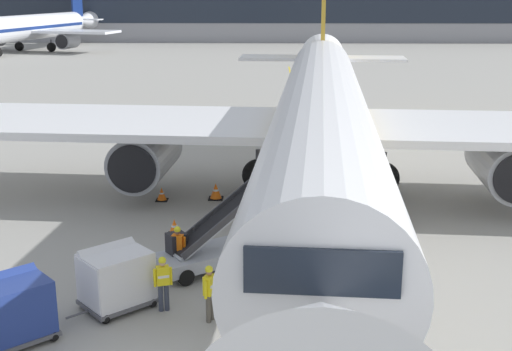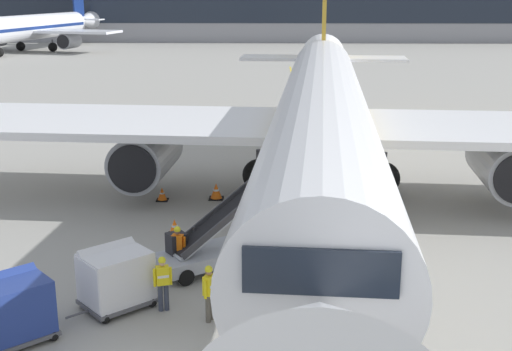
{
  "view_description": "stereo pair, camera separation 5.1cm",
  "coord_description": "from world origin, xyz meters",
  "px_view_note": "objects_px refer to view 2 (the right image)",
  "views": [
    {
      "loc": [
        3.44,
        -13.73,
        9.43
      ],
      "look_at": [
        3.03,
        8.43,
        3.23
      ],
      "focal_mm": 47.09,
      "sensor_mm": 36.0,
      "label": 1
    },
    {
      "loc": [
        3.49,
        -13.73,
        9.43
      ],
      "look_at": [
        3.03,
        8.43,
        3.23
      ],
      "focal_mm": 47.09,
      "sensor_mm": 36.0,
      "label": 2
    }
  ],
  "objects_px": {
    "belt_loader": "(211,243)",
    "safety_cone_wingtip": "(175,227)",
    "safety_cone_engine_keepout": "(216,191)",
    "baggage_cart_lead": "(115,276)",
    "parked_airplane": "(322,115)",
    "ground_crew_marshaller": "(163,280)",
    "distant_airplane": "(32,28)",
    "ground_crew_by_carts": "(178,247)",
    "baggage_cart_second": "(11,308)",
    "safety_cone_nose_mark": "(162,194)",
    "ground_crew_by_loader": "(209,290)"
  },
  "relations": [
    {
      "from": "baggage_cart_second",
      "to": "safety_cone_nose_mark",
      "type": "height_order",
      "value": "baggage_cart_second"
    },
    {
      "from": "ground_crew_by_loader",
      "to": "distant_airplane",
      "type": "height_order",
      "value": "distant_airplane"
    },
    {
      "from": "belt_loader",
      "to": "ground_crew_by_carts",
      "type": "xyz_separation_m",
      "value": [
        -1.08,
        -0.58,
        0.07
      ]
    },
    {
      "from": "safety_cone_engine_keepout",
      "to": "distant_airplane",
      "type": "xyz_separation_m",
      "value": [
        -33.77,
        73.93,
        3.22
      ]
    },
    {
      "from": "ground_crew_marshaller",
      "to": "distant_airplane",
      "type": "bearing_deg",
      "value": 111.22
    },
    {
      "from": "ground_crew_by_loader",
      "to": "ground_crew_marshaller",
      "type": "height_order",
      "value": "same"
    },
    {
      "from": "parked_airplane",
      "to": "ground_crew_marshaller",
      "type": "xyz_separation_m",
      "value": [
        -5.54,
        -11.36,
        -2.92
      ]
    },
    {
      "from": "baggage_cart_second",
      "to": "baggage_cart_lead",
      "type": "bearing_deg",
      "value": 41.37
    },
    {
      "from": "parked_airplane",
      "to": "baggage_cart_lead",
      "type": "distance_m",
      "value": 13.49
    },
    {
      "from": "belt_loader",
      "to": "distant_airplane",
      "type": "distance_m",
      "value": 88.79
    },
    {
      "from": "baggage_cart_second",
      "to": "safety_cone_wingtip",
      "type": "bearing_deg",
      "value": 68.3
    },
    {
      "from": "parked_airplane",
      "to": "ground_crew_marshaller",
      "type": "distance_m",
      "value": 12.97
    },
    {
      "from": "parked_airplane",
      "to": "baggage_cart_lead",
      "type": "bearing_deg",
      "value": -122.2
    },
    {
      "from": "ground_crew_by_carts",
      "to": "safety_cone_nose_mark",
      "type": "bearing_deg",
      "value": 102.64
    },
    {
      "from": "belt_loader",
      "to": "safety_cone_nose_mark",
      "type": "relative_size",
      "value": 7.89
    },
    {
      "from": "distant_airplane",
      "to": "baggage_cart_lead",
      "type": "bearing_deg",
      "value": -69.6
    },
    {
      "from": "baggage_cart_second",
      "to": "safety_cone_nose_mark",
      "type": "relative_size",
      "value": 4.14
    },
    {
      "from": "distant_airplane",
      "to": "ground_crew_by_loader",
      "type": "bearing_deg",
      "value": -68.08
    },
    {
      "from": "belt_loader",
      "to": "baggage_cart_second",
      "type": "height_order",
      "value": "belt_loader"
    },
    {
      "from": "baggage_cart_lead",
      "to": "ground_crew_by_loader",
      "type": "xyz_separation_m",
      "value": [
        2.93,
        -0.85,
        -0.0
      ]
    },
    {
      "from": "baggage_cart_lead",
      "to": "safety_cone_wingtip",
      "type": "xyz_separation_m",
      "value": [
        0.93,
        6.22,
        -0.68
      ]
    },
    {
      "from": "baggage_cart_second",
      "to": "parked_airplane",
      "type": "bearing_deg",
      "value": 54.62
    },
    {
      "from": "parked_airplane",
      "to": "baggage_cart_second",
      "type": "xyz_separation_m",
      "value": [
        -9.41,
        -13.25,
        -2.92
      ]
    },
    {
      "from": "parked_airplane",
      "to": "ground_crew_by_carts",
      "type": "relative_size",
      "value": 26.7
    },
    {
      "from": "baggage_cart_lead",
      "to": "safety_cone_engine_keepout",
      "type": "distance_m",
      "value": 11.2
    },
    {
      "from": "safety_cone_wingtip",
      "to": "belt_loader",
      "type": "bearing_deg",
      "value": -61.57
    },
    {
      "from": "safety_cone_engine_keepout",
      "to": "baggage_cart_lead",
      "type": "bearing_deg",
      "value": -101.34
    },
    {
      "from": "safety_cone_engine_keepout",
      "to": "distant_airplane",
      "type": "bearing_deg",
      "value": 114.55
    },
    {
      "from": "safety_cone_nose_mark",
      "to": "distant_airplane",
      "type": "xyz_separation_m",
      "value": [
        -31.3,
        74.23,
        3.29
      ]
    },
    {
      "from": "parked_airplane",
      "to": "ground_crew_by_carts",
      "type": "distance_m",
      "value": 10.68
    },
    {
      "from": "ground_crew_by_loader",
      "to": "parked_airplane",
      "type": "bearing_deg",
      "value": 71.17
    },
    {
      "from": "baggage_cart_lead",
      "to": "ground_crew_marshaller",
      "type": "relative_size",
      "value": 1.47
    },
    {
      "from": "baggage_cart_lead",
      "to": "ground_crew_by_loader",
      "type": "height_order",
      "value": "baggage_cart_lead"
    },
    {
      "from": "ground_crew_by_carts",
      "to": "safety_cone_engine_keepout",
      "type": "relative_size",
      "value": 2.31
    },
    {
      "from": "ground_crew_by_carts",
      "to": "distant_airplane",
      "type": "relative_size",
      "value": 0.05
    },
    {
      "from": "parked_airplane",
      "to": "safety_cone_wingtip",
      "type": "bearing_deg",
      "value": -141.07
    },
    {
      "from": "safety_cone_engine_keepout",
      "to": "safety_cone_nose_mark",
      "type": "distance_m",
      "value": 2.48
    },
    {
      "from": "baggage_cart_lead",
      "to": "safety_cone_engine_keepout",
      "type": "bearing_deg",
      "value": 78.66
    },
    {
      "from": "baggage_cart_second",
      "to": "safety_cone_nose_mark",
      "type": "bearing_deg",
      "value": 80.56
    },
    {
      "from": "ground_crew_by_loader",
      "to": "safety_cone_engine_keepout",
      "type": "xyz_separation_m",
      "value": [
        -0.73,
        11.81,
        -0.63
      ]
    },
    {
      "from": "ground_crew_by_loader",
      "to": "safety_cone_wingtip",
      "type": "distance_m",
      "value": 7.38
    },
    {
      "from": "baggage_cart_second",
      "to": "distant_airplane",
      "type": "bearing_deg",
      "value": 108.54
    },
    {
      "from": "parked_airplane",
      "to": "ground_crew_by_loader",
      "type": "distance_m",
      "value": 13.01
    },
    {
      "from": "distant_airplane",
      "to": "belt_loader",
      "type": "bearing_deg",
      "value": -67.31
    },
    {
      "from": "ground_crew_by_carts",
      "to": "baggage_cart_second",
      "type": "bearing_deg",
      "value": -131.2
    },
    {
      "from": "baggage_cart_second",
      "to": "safety_cone_engine_keepout",
      "type": "distance_m",
      "value": 13.87
    },
    {
      "from": "safety_cone_engine_keepout",
      "to": "ground_crew_by_carts",
      "type": "bearing_deg",
      "value": -94.14
    },
    {
      "from": "belt_loader",
      "to": "safety_cone_wingtip",
      "type": "relative_size",
      "value": 7.43
    },
    {
      "from": "belt_loader",
      "to": "baggage_cart_lead",
      "type": "distance_m",
      "value": 4.02
    },
    {
      "from": "safety_cone_nose_mark",
      "to": "baggage_cart_second",
      "type": "bearing_deg",
      "value": -99.44
    }
  ]
}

